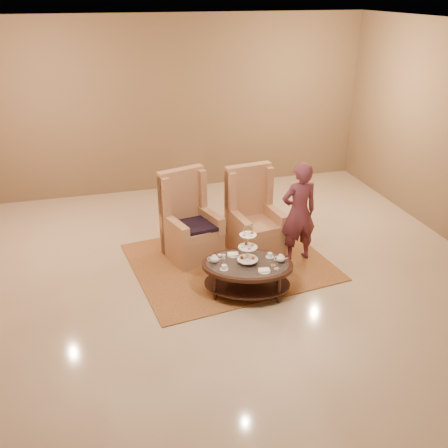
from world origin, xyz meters
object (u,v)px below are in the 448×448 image
object	(u,v)px
tea_table	(247,269)
armchair_left	(189,228)
armchair_right	(253,224)
person	(299,213)

from	to	relation	value
tea_table	armchair_left	distance (m)	1.42
tea_table	armchair_right	bearing A→B (deg)	86.96
armchair_right	person	size ratio (longest dim) A/B	0.87
armchair_right	person	distance (m)	0.82
tea_table	person	world-z (taller)	person
tea_table	armchair_right	world-z (taller)	armchair_right
armchair_right	person	xyz separation A→B (m)	(0.58, -0.47, 0.33)
tea_table	person	xyz separation A→B (m)	(1.05, 0.72, 0.42)
armchair_left	armchair_right	distance (m)	1.03
armchair_left	armchair_right	bearing A→B (deg)	-23.94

